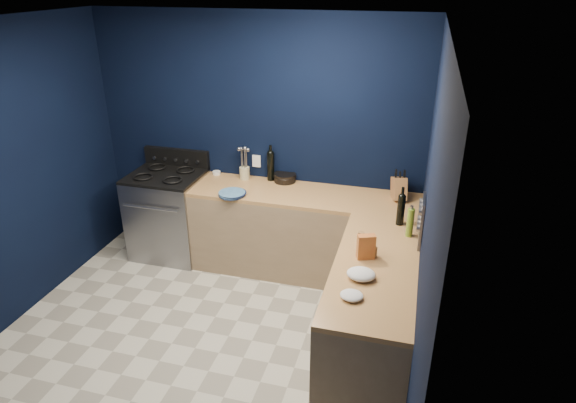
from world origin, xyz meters
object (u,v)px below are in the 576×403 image
(gas_range, at_px, (169,216))
(utensil_crock, at_px, (245,173))
(crouton_bag, at_px, (366,247))
(knife_block, at_px, (399,188))
(plate_stack, at_px, (232,194))

(gas_range, height_order, utensil_crock, utensil_crock)
(utensil_crock, height_order, crouton_bag, crouton_bag)
(gas_range, distance_m, utensil_crock, 0.99)
(gas_range, height_order, knife_block, knife_block)
(knife_block, bearing_deg, plate_stack, 176.29)
(knife_block, height_order, crouton_bag, knife_block)
(gas_range, height_order, crouton_bag, crouton_bag)
(plate_stack, height_order, crouton_bag, crouton_bag)
(gas_range, relative_size, crouton_bag, 4.62)
(gas_range, height_order, plate_stack, plate_stack)
(plate_stack, distance_m, utensil_crock, 0.45)
(plate_stack, distance_m, knife_block, 1.64)
(gas_range, relative_size, knife_block, 4.23)
(utensil_crock, bearing_deg, knife_block, -3.29)
(gas_range, bearing_deg, utensil_crock, 15.44)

